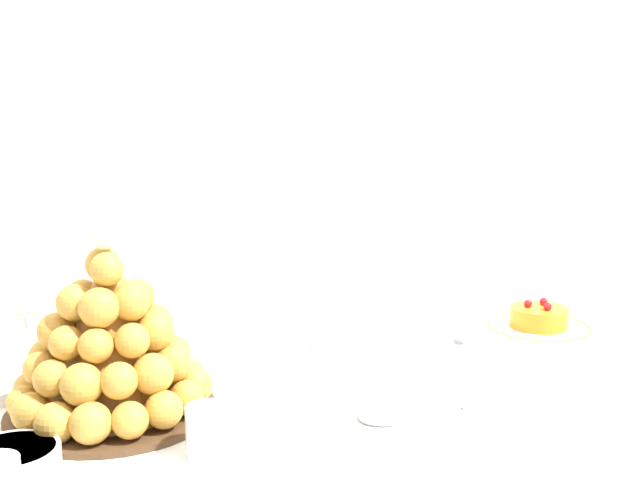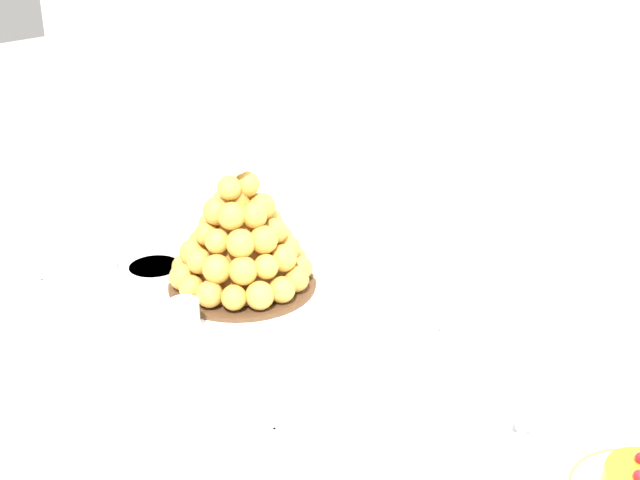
{
  "view_description": "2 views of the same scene",
  "coord_description": "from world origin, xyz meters",
  "px_view_note": "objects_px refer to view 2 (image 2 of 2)",
  "views": [
    {
      "loc": [
        -0.55,
        -0.88,
        1.16
      ],
      "look_at": [
        0.01,
        0.02,
        0.97
      ],
      "focal_mm": 44.7,
      "sensor_mm": 36.0,
      "label": 1
    },
    {
      "loc": [
        0.75,
        -0.8,
        1.47
      ],
      "look_at": [
        -0.05,
        0.01,
        0.95
      ],
      "focal_mm": 48.39,
      "sensor_mm": 36.0,
      "label": 2
    }
  ],
  "objects_px": {
    "wine_glass": "(312,188)",
    "dessert_cup_mid_left": "(184,319)",
    "serving_tray": "(230,313)",
    "macaron_goblet": "(533,333)",
    "creme_brulee_ramekin": "(155,271)",
    "croquembouche": "(240,239)",
    "dessert_cup_left": "(105,275)",
    "dessert_cup_centre": "(273,381)"
  },
  "relations": [
    {
      "from": "creme_brulee_ramekin",
      "to": "dessert_cup_mid_left",
      "type": "bearing_deg",
      "value": -22.42
    },
    {
      "from": "croquembouche",
      "to": "dessert_cup_left",
      "type": "distance_m",
      "value": 0.25
    },
    {
      "from": "creme_brulee_ramekin",
      "to": "wine_glass",
      "type": "height_order",
      "value": "wine_glass"
    },
    {
      "from": "dessert_cup_mid_left",
      "to": "dessert_cup_centre",
      "type": "xyz_separation_m",
      "value": [
        0.23,
        -0.02,
        -0.0
      ]
    },
    {
      "from": "dessert_cup_mid_left",
      "to": "macaron_goblet",
      "type": "xyz_separation_m",
      "value": [
        0.51,
        0.16,
        0.12
      ]
    },
    {
      "from": "serving_tray",
      "to": "dessert_cup_left",
      "type": "xyz_separation_m",
      "value": [
        -0.22,
        -0.09,
        0.03
      ]
    },
    {
      "from": "serving_tray",
      "to": "creme_brulee_ramekin",
      "type": "relative_size",
      "value": 6.03
    },
    {
      "from": "serving_tray",
      "to": "creme_brulee_ramekin",
      "type": "xyz_separation_m",
      "value": [
        -0.19,
        -0.01,
        0.02
      ]
    },
    {
      "from": "serving_tray",
      "to": "dessert_cup_left",
      "type": "relative_size",
      "value": 11.77
    },
    {
      "from": "dessert_cup_mid_left",
      "to": "wine_glass",
      "type": "height_order",
      "value": "wine_glass"
    },
    {
      "from": "croquembouche",
      "to": "macaron_goblet",
      "type": "distance_m",
      "value": 0.57
    },
    {
      "from": "dessert_cup_centre",
      "to": "creme_brulee_ramekin",
      "type": "relative_size",
      "value": 0.57
    },
    {
      "from": "macaron_goblet",
      "to": "wine_glass",
      "type": "height_order",
      "value": "macaron_goblet"
    },
    {
      "from": "croquembouche",
      "to": "dessert_cup_left",
      "type": "height_order",
      "value": "croquembouche"
    },
    {
      "from": "dessert_cup_centre",
      "to": "serving_tray",
      "type": "bearing_deg",
      "value": 154.03
    },
    {
      "from": "creme_brulee_ramekin",
      "to": "macaron_goblet",
      "type": "height_order",
      "value": "macaron_goblet"
    },
    {
      "from": "dessert_cup_centre",
      "to": "dessert_cup_left",
      "type": "bearing_deg",
      "value": 178.01
    },
    {
      "from": "serving_tray",
      "to": "wine_glass",
      "type": "distance_m",
      "value": 0.33
    },
    {
      "from": "dessert_cup_left",
      "to": "dessert_cup_centre",
      "type": "xyz_separation_m",
      "value": [
        0.45,
        -0.02,
        0.0
      ]
    },
    {
      "from": "dessert_cup_mid_left",
      "to": "dessert_cup_centre",
      "type": "relative_size",
      "value": 0.97
    },
    {
      "from": "wine_glass",
      "to": "dessert_cup_mid_left",
      "type": "bearing_deg",
      "value": -74.72
    },
    {
      "from": "creme_brulee_ramekin",
      "to": "wine_glass",
      "type": "xyz_separation_m",
      "value": [
        0.08,
        0.31,
        0.09
      ]
    },
    {
      "from": "dessert_cup_mid_left",
      "to": "macaron_goblet",
      "type": "height_order",
      "value": "macaron_goblet"
    },
    {
      "from": "croquembouche",
      "to": "macaron_goblet",
      "type": "bearing_deg",
      "value": -0.17
    },
    {
      "from": "creme_brulee_ramekin",
      "to": "wine_glass",
      "type": "bearing_deg",
      "value": 74.93
    },
    {
      "from": "serving_tray",
      "to": "macaron_goblet",
      "type": "distance_m",
      "value": 0.54
    },
    {
      "from": "creme_brulee_ramekin",
      "to": "wine_glass",
      "type": "distance_m",
      "value": 0.34
    },
    {
      "from": "serving_tray",
      "to": "dessert_cup_mid_left",
      "type": "distance_m",
      "value": 0.1
    },
    {
      "from": "dessert_cup_left",
      "to": "dessert_cup_centre",
      "type": "bearing_deg",
      "value": -1.99
    },
    {
      "from": "croquembouche",
      "to": "dessert_cup_centre",
      "type": "xyz_separation_m",
      "value": [
        0.28,
        -0.18,
        -0.07
      ]
    },
    {
      "from": "croquembouche",
      "to": "wine_glass",
      "type": "height_order",
      "value": "croquembouche"
    },
    {
      "from": "croquembouche",
      "to": "creme_brulee_ramekin",
      "type": "height_order",
      "value": "croquembouche"
    },
    {
      "from": "dessert_cup_left",
      "to": "macaron_goblet",
      "type": "relative_size",
      "value": 0.21
    },
    {
      "from": "dessert_cup_mid_left",
      "to": "macaron_goblet",
      "type": "distance_m",
      "value": 0.55
    },
    {
      "from": "creme_brulee_ramekin",
      "to": "croquembouche",
      "type": "bearing_deg",
      "value": 32.69
    },
    {
      "from": "serving_tray",
      "to": "macaron_goblet",
      "type": "height_order",
      "value": "macaron_goblet"
    },
    {
      "from": "dessert_cup_left",
      "to": "wine_glass",
      "type": "height_order",
      "value": "wine_glass"
    },
    {
      "from": "dessert_cup_mid_left",
      "to": "dessert_cup_centre",
      "type": "bearing_deg",
      "value": -4.59
    },
    {
      "from": "dessert_cup_left",
      "to": "dessert_cup_mid_left",
      "type": "height_order",
      "value": "dessert_cup_mid_left"
    },
    {
      "from": "dessert_cup_mid_left",
      "to": "croquembouche",
      "type": "bearing_deg",
      "value": 108.39
    },
    {
      "from": "dessert_cup_mid_left",
      "to": "dessert_cup_left",
      "type": "bearing_deg",
      "value": -179.33
    },
    {
      "from": "dessert_cup_mid_left",
      "to": "creme_brulee_ramekin",
      "type": "height_order",
      "value": "dessert_cup_mid_left"
    }
  ]
}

